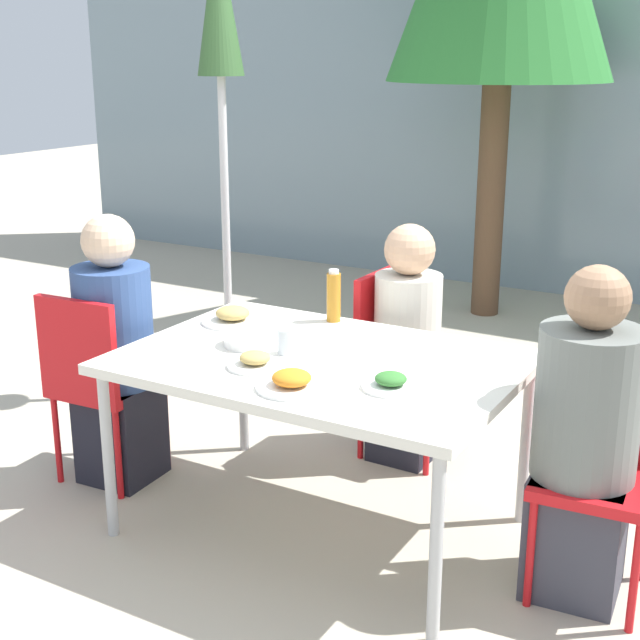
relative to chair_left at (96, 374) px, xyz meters
The scene contains 17 objects.
ground_plane 1.17m from the chair_left, ahead, with size 24.00×24.00×0.00m, color #B2A893.
building_facade 4.57m from the chair_left, 76.49° to the left, with size 10.00×0.20×3.00m.
dining_table 1.06m from the chair_left, ahead, with size 1.49×1.04×0.73m.
chair_left is the anchor object (origin of this frame).
person_left 0.11m from the chair_left, 61.06° to the left, with size 0.34×0.34×1.20m.
chair_right 2.10m from the chair_left, ahead, with size 0.43×0.43×0.87m.
person_right 2.05m from the chair_left, ahead, with size 0.35×0.35×1.19m.
chair_far 1.37m from the chair_left, 44.28° to the left, with size 0.41×0.41×0.87m.
person_far 1.39m from the chair_left, 40.48° to the left, with size 0.31×0.31×1.12m.
closed_umbrella 1.75m from the chair_left, 97.24° to the left, with size 0.36×0.36×2.49m.
plate_0 0.92m from the chair_left, ahead, with size 0.21×0.21×0.06m.
plate_1 1.17m from the chair_left, 10.18° to the right, with size 0.25×0.25×0.07m.
plate_2 1.44m from the chair_left, ahead, with size 0.20×0.20×0.06m.
plate_3 0.65m from the chair_left, 35.35° to the left, with size 0.27×0.27×0.07m.
bottle 1.08m from the chair_left, 34.45° to the left, with size 0.06×0.06×0.23m.
drinking_cup 0.95m from the chair_left, ahead, with size 0.07×0.07×0.10m.
salad_bowl 0.77m from the chair_left, ahead, with size 0.19×0.19×0.06m.
Camera 1 is at (1.60, -2.79, 1.84)m, focal length 50.00 mm.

